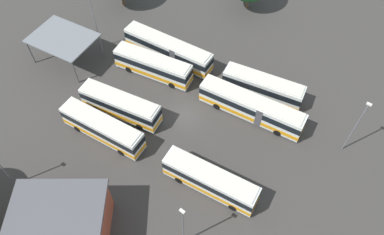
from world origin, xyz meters
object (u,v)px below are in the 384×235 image
object	(u,v)px
bus_row1_slot4	(103,128)
maintenance_shelter	(62,39)
depot_building	(61,231)
lamp_post_near_entrance	(183,226)
lamp_post_by_building	(356,126)
lamp_post_mid_lot	(94,20)
lamp_post_far_corner	(1,166)
bus_row0_slot1	(251,107)
bus_row1_slot3	(121,105)
bus_row0_slot0	(263,87)
bus_row1_slot1	(153,65)
bus_row0_slot4	(210,180)
bus_row1_slot0	(168,49)

from	to	relation	value
bus_row1_slot4	maintenance_shelter	world-z (taller)	maintenance_shelter
depot_building	lamp_post_near_entrance	world-z (taller)	lamp_post_near_entrance
depot_building	lamp_post_by_building	size ratio (longest dim) A/B	1.43
lamp_post_mid_lot	lamp_post_far_corner	xyz separation A→B (m)	(-8.73, 22.96, -1.06)
bus_row0_slot1	lamp_post_by_building	distance (m)	12.76
bus_row1_slot3	bus_row0_slot0	bearing A→B (deg)	-133.73
bus_row0_slot1	lamp_post_mid_lot	world-z (taller)	lamp_post_mid_lot
bus_row0_slot1	bus_row1_slot1	world-z (taller)	same
lamp_post_mid_lot	bus_row0_slot1	bearing A→B (deg)	-174.60
bus_row0_slot1	bus_row1_slot3	size ratio (longest dim) A/B	1.27
lamp_post_mid_lot	lamp_post_far_corner	size ratio (longest dim) A/B	1.27
lamp_post_by_building	lamp_post_mid_lot	xyz separation A→B (m)	(37.76, 4.95, 0.29)
bus_row1_slot1	maintenance_shelter	size ratio (longest dim) A/B	1.21
bus_row1_slot4	maintenance_shelter	size ratio (longest dim) A/B	1.19
maintenance_shelter	lamp_post_mid_lot	bearing A→B (deg)	-110.98
bus_row0_slot0	lamp_post_far_corner	world-z (taller)	lamp_post_far_corner
depot_building	bus_row0_slot4	bearing A→B (deg)	-121.48
bus_row1_slot0	depot_building	size ratio (longest dim) A/B	1.11
bus_row0_slot4	lamp_post_near_entrance	xyz separation A→B (m)	(-1.45, 6.86, 2.76)
lamp_post_by_building	lamp_post_near_entrance	distance (m)	23.08
bus_row1_slot4	depot_building	world-z (taller)	depot_building
bus_row1_slot4	maintenance_shelter	bearing A→B (deg)	-25.51
bus_row1_slot0	bus_row1_slot1	bearing A→B (deg)	95.39
bus_row1_slot1	lamp_post_by_building	bearing A→B (deg)	-170.72
bus_row0_slot0	bus_row1_slot4	distance (m)	22.02
bus_row1_slot3	bus_row1_slot1	bearing A→B (deg)	-80.99
lamp_post_far_corner	depot_building	bearing A→B (deg)	175.59
lamp_post_far_corner	bus_row0_slot4	bearing A→B (deg)	-144.27
bus_row1_slot0	bus_row1_slot4	distance (m)	16.23
bus_row0_slot0	bus_row0_slot4	distance (m)	16.04
bus_row1_slot3	lamp_post_by_building	bearing A→B (deg)	-154.27
bus_row1_slot1	lamp_post_near_entrance	world-z (taller)	lamp_post_near_entrance
lamp_post_by_building	lamp_post_far_corner	bearing A→B (deg)	43.87
lamp_post_near_entrance	bus_row1_slot0	bearing A→B (deg)	-47.71
bus_row0_slot1	bus_row0_slot4	bearing A→B (deg)	98.55
bus_row0_slot1	bus_row1_slot0	distance (m)	15.76
lamp_post_mid_lot	lamp_post_far_corner	world-z (taller)	lamp_post_mid_lot
bus_row1_slot3	lamp_post_by_building	size ratio (longest dim) A/B	1.25
bus_row0_slot4	bus_row1_slot0	xyz separation A→B (m)	(17.43, -13.90, 0.00)
lamp_post_by_building	lamp_post_near_entrance	bearing A→B (deg)	67.40
bus_row1_slot1	maintenance_shelter	distance (m)	13.55
depot_building	maintenance_shelter	bearing A→B (deg)	-42.51
bus_row0_slot1	bus_row1_slot4	distance (m)	19.34
bus_row1_slot1	bus_row1_slot3	xyz separation A→B (m)	(-1.28, 8.10, -0.00)
maintenance_shelter	bus_row0_slot4	bearing A→B (deg)	171.00
bus_row1_slot1	lamp_post_mid_lot	xyz separation A→B (m)	(10.38, 0.48, 3.43)
bus_row0_slot4	lamp_post_mid_lot	xyz separation A→B (m)	(27.44, -9.50, 3.43)
maintenance_shelter	lamp_post_far_corner	xyz separation A→B (m)	(-10.59, 18.10, 0.06)
bus_row0_slot0	depot_building	xyz separation A→B (m)	(6.32, 30.10, 0.89)
bus_row1_slot0	lamp_post_by_building	xyz separation A→B (m)	(-27.75, -0.55, 3.14)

